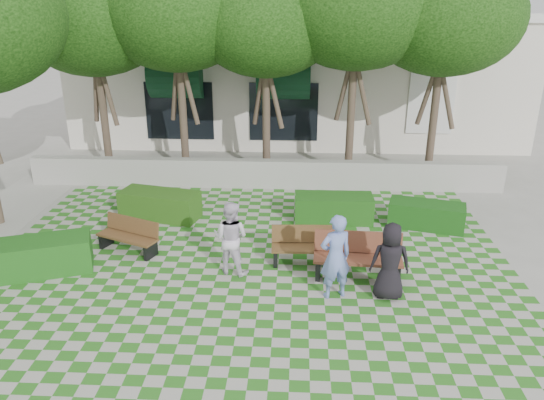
# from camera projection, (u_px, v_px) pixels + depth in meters

# --- Properties ---
(ground) EXTENTS (90.00, 90.00, 0.00)m
(ground) POSITION_uv_depth(u_px,v_px,m) (245.00, 286.00, 11.28)
(ground) COLOR gray
(ground) RESTS_ON ground
(lawn) EXTENTS (12.00, 12.00, 0.00)m
(lawn) POSITION_uv_depth(u_px,v_px,m) (249.00, 264.00, 12.21)
(lawn) COLOR #2B721E
(lawn) RESTS_ON ground
(retaining_wall) EXTENTS (15.00, 0.36, 0.90)m
(retaining_wall) POSITION_uv_depth(u_px,v_px,m) (264.00, 174.00, 16.88)
(retaining_wall) COLOR #9E9B93
(retaining_wall) RESTS_ON ground
(bench_east) EXTENTS (1.94, 0.75, 1.00)m
(bench_east) POSITION_uv_depth(u_px,v_px,m) (358.00, 257.00, 11.50)
(bench_east) COLOR brown
(bench_east) RESTS_ON ground
(bench_mid) EXTENTS (1.66, 0.60, 0.86)m
(bench_mid) POSITION_uv_depth(u_px,v_px,m) (308.00, 246.00, 12.13)
(bench_mid) COLOR #54391C
(bench_mid) RESTS_ON ground
(bench_west) EXTENTS (1.62, 1.09, 0.81)m
(bench_west) POSITION_uv_depth(u_px,v_px,m) (129.00, 236.00, 12.70)
(bench_west) COLOR #52351C
(bench_west) RESTS_ON ground
(hedge_east) EXTENTS (2.07, 1.25, 0.68)m
(hedge_east) POSITION_uv_depth(u_px,v_px,m) (426.00, 215.00, 14.02)
(hedge_east) COLOR #144512
(hedge_east) RESTS_ON ground
(hedge_midright) EXTENTS (2.11, 0.87, 0.73)m
(hedge_midright) POSITION_uv_depth(u_px,v_px,m) (334.00, 208.00, 14.40)
(hedge_midright) COLOR #184A13
(hedge_midright) RESTS_ON ground
(hedge_midleft) EXTENTS (2.29, 1.33, 0.75)m
(hedge_midleft) POSITION_uv_depth(u_px,v_px,m) (160.00, 205.00, 14.61)
(hedge_midleft) COLOR #234C14
(hedge_midleft) RESTS_ON ground
(hedge_west) EXTENTS (2.38, 1.59, 0.77)m
(hedge_west) POSITION_uv_depth(u_px,v_px,m) (39.00, 256.00, 11.73)
(hedge_west) COLOR #184F15
(hedge_west) RESTS_ON ground
(person_blue) EXTENTS (0.77, 0.64, 1.81)m
(person_blue) POSITION_uv_depth(u_px,v_px,m) (335.00, 257.00, 10.59)
(person_blue) COLOR #7389D3
(person_blue) RESTS_ON ground
(person_dark) EXTENTS (0.82, 0.56, 1.63)m
(person_dark) POSITION_uv_depth(u_px,v_px,m) (390.00, 261.00, 10.60)
(person_dark) COLOR black
(person_dark) RESTS_ON ground
(person_white) EXTENTS (0.96, 0.84, 1.68)m
(person_white) POSITION_uv_depth(u_px,v_px,m) (231.00, 238.00, 11.58)
(person_white) COLOR silver
(person_white) RESTS_ON ground
(tree_row) EXTENTS (17.70, 13.40, 7.41)m
(tree_row) POSITION_uv_depth(u_px,v_px,m) (197.00, 17.00, 15.01)
(tree_row) COLOR #47382B
(tree_row) RESTS_ON ground
(building) EXTENTS (18.00, 8.92, 5.15)m
(building) POSITION_uv_depth(u_px,v_px,m) (296.00, 73.00, 23.41)
(building) COLOR silver
(building) RESTS_ON ground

